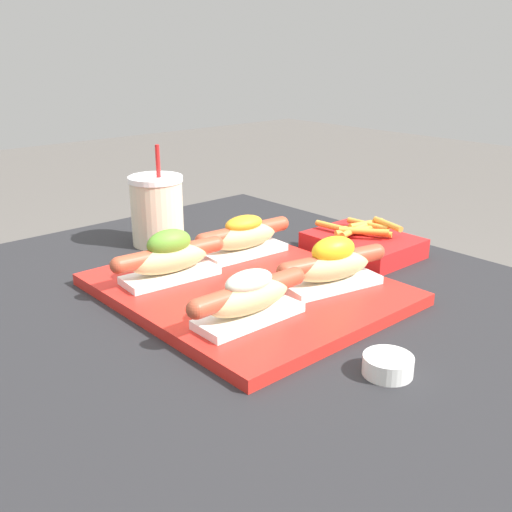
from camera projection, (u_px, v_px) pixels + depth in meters
name	position (u px, v px, depth m)	size (l,w,h in m)	color
patio_table	(250.00, 496.00, 1.01)	(1.06, 0.88, 0.71)	#232326
serving_tray	(246.00, 289.00, 0.92)	(0.43, 0.36, 0.02)	red
hot_dog_0	(170.00, 257.00, 0.92)	(0.07, 0.19, 0.08)	white
hot_dog_1	(249.00, 297.00, 0.78)	(0.06, 0.19, 0.07)	white
hot_dog_2	(244.00, 236.00, 1.03)	(0.07, 0.19, 0.07)	white
hot_dog_3	(333.00, 265.00, 0.89)	(0.09, 0.19, 0.08)	white
sauce_bowl	(388.00, 364.00, 0.69)	(0.06, 0.06, 0.02)	white
drink_cup	(157.00, 210.00, 1.13)	(0.10, 0.10, 0.19)	beige
fries_basket	(363.00, 243.00, 1.09)	(0.19, 0.14, 0.06)	red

